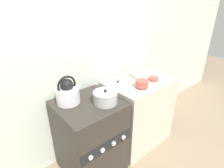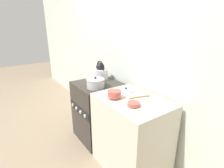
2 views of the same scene
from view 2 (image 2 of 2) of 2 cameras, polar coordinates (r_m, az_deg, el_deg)
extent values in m
plane|color=gray|center=(2.73, -9.91, -18.26)|extent=(12.00, 12.00, 0.00)
cube|color=silver|center=(2.55, 2.29, 10.17)|extent=(7.00, 0.06, 2.50)
cube|color=#332D28|center=(2.61, -4.48, -8.68)|extent=(0.60, 0.60, 0.86)
cube|color=black|center=(2.45, -10.67, -8.31)|extent=(0.57, 0.01, 0.11)
cylinder|color=silver|center=(2.60, -12.70, -6.68)|extent=(0.04, 0.02, 0.04)
cylinder|color=silver|center=(2.50, -11.54, -7.77)|extent=(0.04, 0.02, 0.04)
cylinder|color=silver|center=(2.39, -10.24, -8.99)|extent=(0.04, 0.02, 0.04)
cylinder|color=silver|center=(2.29, -8.85, -10.28)|extent=(0.04, 0.02, 0.04)
cube|color=beige|center=(2.09, 6.23, -16.16)|extent=(0.81, 0.58, 0.89)
cylinder|color=silver|center=(2.59, -3.79, 3.22)|extent=(0.22, 0.22, 0.15)
sphere|color=black|center=(2.57, -3.85, 5.54)|extent=(0.12, 0.12, 0.12)
torus|color=black|center=(2.57, -3.85, 5.51)|extent=(0.19, 0.02, 0.19)
cone|color=silver|center=(2.50, -2.53, 3.18)|extent=(0.11, 0.05, 0.09)
cylinder|color=#B2B2B7|center=(2.26, -5.39, 0.11)|extent=(0.23, 0.23, 0.10)
cylinder|color=#B2B2B7|center=(2.25, -5.44, 1.54)|extent=(0.24, 0.24, 0.01)
sphere|color=black|center=(2.24, -5.46, 2.05)|extent=(0.03, 0.03, 0.03)
cylinder|color=#B75147|center=(1.87, 0.78, -4.45)|extent=(0.06, 0.06, 0.02)
cylinder|color=#B75147|center=(1.86, 0.78, -3.23)|extent=(0.14, 0.14, 0.07)
cylinder|color=#B75147|center=(1.72, 7.05, -7.08)|extent=(0.05, 0.05, 0.01)
cylinder|color=#B75147|center=(1.71, 7.08, -6.46)|extent=(0.12, 0.12, 0.03)
cylinder|color=#B2B2B7|center=(2.11, 4.58, -1.82)|extent=(0.22, 0.22, 0.01)
sphere|color=black|center=(2.10, 4.59, -1.39)|extent=(0.02, 0.02, 0.02)
cylinder|color=#A37A4C|center=(1.90, 8.24, -4.26)|extent=(0.07, 0.20, 0.02)
ellipsoid|color=#A37A4C|center=(1.96, 11.58, -3.74)|extent=(0.05, 0.06, 0.02)
camera|label=1|loc=(2.77, -39.27, 16.96)|focal=28.00mm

